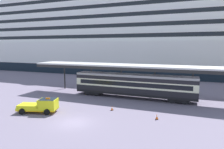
{
  "coord_description": "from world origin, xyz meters",
  "views": [
    {
      "loc": [
        12.68,
        -19.85,
        8.8
      ],
      "look_at": [
        0.99,
        9.72,
        4.5
      ],
      "focal_mm": 33.11,
      "sensor_mm": 36.0,
      "label": 1
    }
  ],
  "objects": [
    {
      "name": "ground_plane",
      "position": [
        0.0,
        0.0,
        0.0
      ],
      "size": [
        400.0,
        400.0,
        0.0
      ],
      "primitive_type": "plane",
      "color": "slate"
    },
    {
      "name": "traffic_cone_near",
      "position": [
        8.87,
        4.67,
        0.35
      ],
      "size": [
        0.36,
        0.36,
        0.72
      ],
      "color": "black",
      "rests_on": "ground"
    },
    {
      "name": "traffic_cone_mid",
      "position": [
        2.45,
        6.04,
        0.3
      ],
      "size": [
        0.36,
        0.36,
        0.61
      ],
      "color": "black",
      "rests_on": "ground"
    },
    {
      "name": "cruise_ship",
      "position": [
        -11.89,
        52.37,
        13.85
      ],
      "size": [
        173.74,
        31.53,
        42.21
      ],
      "color": "black",
      "rests_on": "ground"
    },
    {
      "name": "train_carriage",
      "position": [
        3.3,
        13.87,
        2.3
      ],
      "size": [
        20.76,
        2.81,
        4.11
      ],
      "color": "black",
      "rests_on": "ground"
    },
    {
      "name": "platform_canopy",
      "position": [
        3.3,
        14.31,
        5.4
      ],
      "size": [
        37.76,
        5.03,
        5.69
      ],
      "color": "#BABABA",
      "rests_on": "ground"
    },
    {
      "name": "service_truck",
      "position": [
        -6.03,
        1.66,
        0.99
      ],
      "size": [
        5.57,
        3.48,
        2.02
      ],
      "color": "yellow",
      "rests_on": "ground"
    }
  ]
}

